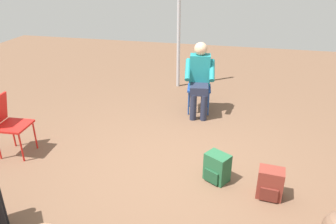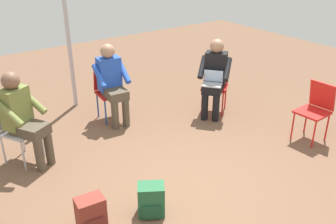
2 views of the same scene
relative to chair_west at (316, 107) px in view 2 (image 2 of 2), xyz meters
name	(u,v)px [view 2 (image 2 of 2)]	position (x,y,z in m)	size (l,w,h in m)	color
ground_plane	(190,194)	(2.27, 0.00, -0.50)	(14.00, 14.00, 0.00)	brown
chair_west	(316,107)	(0.00, 0.00, 0.00)	(0.46, 0.42, 0.85)	red
chair_southwest	(216,82)	(0.49, -1.58, 0.00)	(0.58, 0.58, 0.85)	red
chair_southeast	(15,126)	(3.65, -1.90, 0.00)	(0.56, 0.57, 0.85)	#B7B7BC
chair_south	(109,89)	(2.07, -2.36, 0.00)	(0.43, 0.47, 0.85)	red
person_with_laptop	(214,74)	(0.62, -1.47, 0.20)	(0.64, 0.63, 1.24)	black
person_in_blue	(112,80)	(2.08, -2.19, 0.20)	(0.52, 0.54, 1.24)	#4C4233
person_in_olive	(22,115)	(3.56, -1.75, 0.20)	(0.62, 0.63, 1.24)	#4C4233
backpack_near_laptop_user	(151,201)	(2.82, 0.02, -0.34)	(0.34, 0.32, 0.36)	#235B38
backpack_by_empty_chair	(91,215)	(3.43, -0.16, -0.34)	(0.30, 0.27, 0.36)	maroon
tent_pole_near	(68,30)	(2.34, -3.13, 0.83)	(0.07, 0.07, 2.65)	#B2B2B7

